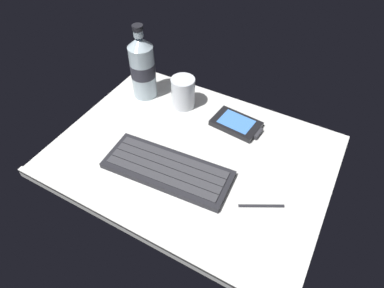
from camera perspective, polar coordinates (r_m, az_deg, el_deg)
name	(u,v)px	position (r cm, az deg, el deg)	size (l,w,h in cm)	color
ground_plane	(192,156)	(79.52, -0.08, -2.09)	(64.00, 48.00, 2.80)	silver
keyboard	(167,169)	(74.76, -4.27, -4.36)	(29.72, 13.08, 1.70)	#232328
handheld_device	(237,124)	(85.75, 7.70, 3.47)	(13.31, 8.77, 1.50)	black
juice_cup	(183,94)	(89.45, -1.53, 8.70)	(6.40, 6.40, 8.50)	silver
water_bottle	(143,67)	(91.36, -8.54, 12.99)	(6.73, 6.73, 20.80)	silver
stylus_pen	(261,205)	(70.93, 11.89, -10.29)	(0.70, 0.70, 9.50)	#26262B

